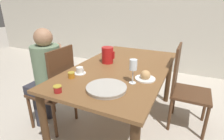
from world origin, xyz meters
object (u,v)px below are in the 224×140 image
object	(u,v)px
person_seated	(46,72)
red_pitcher	(107,55)
teacup_near_person	(80,71)
chair_opposite	(185,86)
bread_plate	(145,76)
wine_glass_water	(133,66)
serving_tray	(106,88)
jam_jar_red	(58,89)
chair_person_side	(56,88)
jam_jar_amber	(71,75)

from	to	relation	value
person_seated	red_pitcher	world-z (taller)	person_seated
teacup_near_person	chair_opposite	bearing A→B (deg)	34.95
red_pitcher	bread_plate	world-z (taller)	red_pitcher
red_pitcher	wine_glass_water	distance (m)	0.60
chair_opposite	person_seated	world-z (taller)	person_seated
red_pitcher	serving_tray	size ratio (longest dim) A/B	0.57
serving_tray	jam_jar_red	size ratio (longest dim) A/B	5.16
chair_opposite	wine_glass_water	size ratio (longest dim) A/B	4.52
wine_glass_water	serving_tray	bearing A→B (deg)	-124.81
person_seated	red_pitcher	xyz separation A→B (m)	(0.55, 0.43, 0.15)
chair_opposite	serving_tray	xyz separation A→B (m)	(-0.57, -0.87, 0.26)
person_seated	bread_plate	world-z (taller)	person_seated
person_seated	bread_plate	xyz separation A→B (m)	(1.08, 0.15, 0.08)
chair_person_side	bread_plate	world-z (taller)	chair_person_side
chair_person_side	red_pitcher	distance (m)	0.70
wine_glass_water	serving_tray	distance (m)	0.30
person_seated	teacup_near_person	xyz separation A→B (m)	(0.45, 0.01, 0.08)
teacup_near_person	jam_jar_amber	bearing A→B (deg)	-92.89
person_seated	teacup_near_person	world-z (taller)	person_seated
person_seated	jam_jar_amber	xyz separation A→B (m)	(0.45, -0.11, 0.09)
serving_tray	bread_plate	world-z (taller)	bread_plate
chair_opposite	teacup_near_person	world-z (taller)	chair_opposite
person_seated	serving_tray	bearing A→B (deg)	-102.37
person_seated	chair_person_side	bearing A→B (deg)	-76.29
red_pitcher	teacup_near_person	xyz separation A→B (m)	(-0.10, -0.42, -0.07)
chair_person_side	jam_jar_amber	world-z (taller)	chair_person_side
jam_jar_amber	teacup_near_person	bearing A→B (deg)	87.11
wine_glass_water	serving_tray	xyz separation A→B (m)	(-0.15, -0.21, -0.15)
teacup_near_person	person_seated	bearing A→B (deg)	-178.62
person_seated	red_pitcher	size ratio (longest dim) A/B	6.29
person_seated	teacup_near_person	distance (m)	0.46
person_seated	wine_glass_water	world-z (taller)	person_seated
wine_glass_water	serving_tray	world-z (taller)	wine_glass_water
chair_opposite	red_pitcher	distance (m)	0.97
chair_opposite	jam_jar_amber	world-z (taller)	chair_opposite
wine_glass_water	jam_jar_amber	xyz separation A→B (m)	(-0.56, -0.14, -0.13)
teacup_near_person	bread_plate	distance (m)	0.64
bread_plate	wine_glass_water	bearing A→B (deg)	-122.17
person_seated	serving_tray	world-z (taller)	person_seated
jam_jar_amber	jam_jar_red	world-z (taller)	same
person_seated	wine_glass_water	size ratio (longest dim) A/B	5.42
red_pitcher	teacup_near_person	bearing A→B (deg)	-103.57
wine_glass_water	person_seated	bearing A→B (deg)	-178.48
red_pitcher	bread_plate	xyz separation A→B (m)	(0.53, -0.27, -0.07)
red_pitcher	teacup_near_person	size ratio (longest dim) A/B	1.56
red_pitcher	jam_jar_red	distance (m)	0.82
chair_opposite	chair_person_side	bearing A→B (deg)	-63.40
chair_person_side	wine_glass_water	size ratio (longest dim) A/B	4.52
jam_jar_amber	person_seated	bearing A→B (deg)	165.66
chair_person_side	jam_jar_red	distance (m)	0.66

